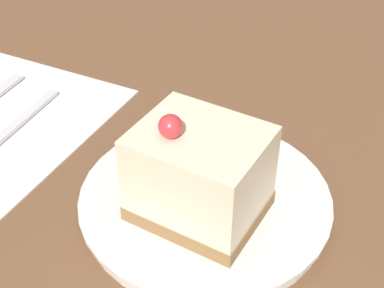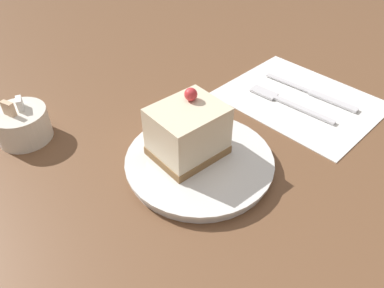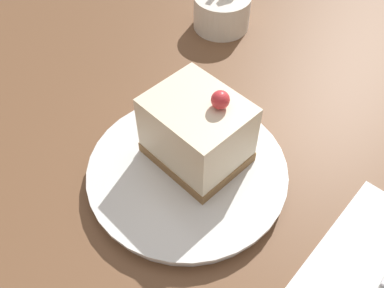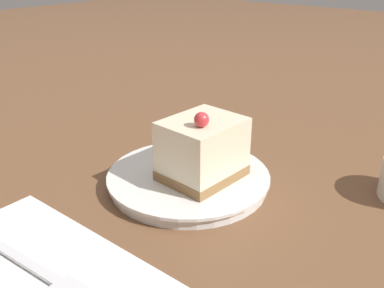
# 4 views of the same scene
# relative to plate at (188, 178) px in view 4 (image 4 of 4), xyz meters

# --- Properties ---
(ground_plane) EXTENTS (4.00, 4.00, 0.00)m
(ground_plane) POSITION_rel_plate_xyz_m (-0.03, 0.02, -0.01)
(ground_plane) COLOR brown
(plate) EXTENTS (0.21, 0.21, 0.02)m
(plate) POSITION_rel_plate_xyz_m (0.00, 0.00, 0.00)
(plate) COLOR silver
(plate) RESTS_ON ground_plane
(cake_slice) EXTENTS (0.10, 0.09, 0.10)m
(cake_slice) POSITION_rel_plate_xyz_m (-0.00, 0.02, 0.05)
(cake_slice) COLOR olive
(cake_slice) RESTS_ON plate
(napkin) EXTENTS (0.21, 0.26, 0.00)m
(napkin) POSITION_rel_plate_xyz_m (0.25, -0.00, -0.01)
(napkin) COLOR white
(napkin) RESTS_ON ground_plane
(fork) EXTENTS (0.03, 0.16, 0.00)m
(fork) POSITION_rel_plate_xyz_m (0.22, 0.01, -0.00)
(fork) COLOR silver
(fork) RESTS_ON napkin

